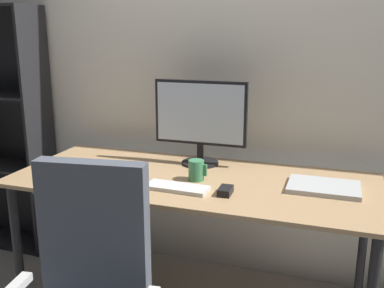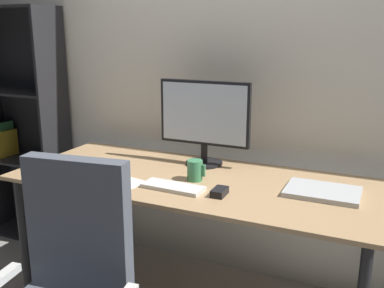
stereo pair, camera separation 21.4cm
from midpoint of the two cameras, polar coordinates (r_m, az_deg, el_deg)
The scene contains 9 objects.
back_wall at distance 2.57m, azimuth 7.63°, elevation 11.20°, with size 6.40×0.10×2.60m, color silver.
desk at distance 2.19m, azimuth 2.85°, elevation -6.28°, with size 1.79×0.75×0.74m.
monitor at distance 2.32m, azimuth 4.25°, elevation 3.40°, with size 0.50×0.20×0.45m.
keyboard at distance 2.01m, azimuth 0.55°, elevation -5.66°, with size 0.29×0.11×0.02m, color silver.
mouse at distance 1.95m, azimuth 6.77°, elevation -6.27°, with size 0.06×0.10×0.03m, color black.
coffee_mug at distance 2.12m, azimuth 3.31°, elevation -3.48°, with size 0.09×0.08×0.10m.
laptop at distance 2.07m, azimuth 19.52°, elevation -5.92°, with size 0.32×0.23×0.02m, color #B7BABC.
paper_sheet at distance 2.07m, azimuth -7.61°, elevation -5.49°, with size 0.21×0.30×0.00m, color white.
bookshelf at distance 3.25m, azimuth -19.36°, elevation 2.01°, with size 0.63×0.28×1.60m.
Camera 2 is at (0.85, -1.87, 1.45)m, focal length 41.04 mm.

